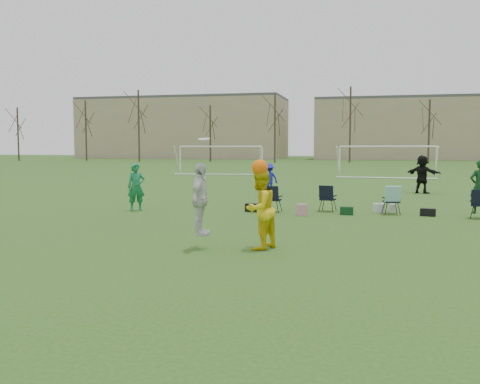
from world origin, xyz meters
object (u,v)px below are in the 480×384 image
(fielder_blue, at_px, (269,179))
(goal_left, at_px, (221,152))
(center_contest, at_px, (239,204))
(fielder_black, at_px, (422,174))
(goal_mid, at_px, (387,153))
(fielder_green_near, at_px, (136,187))

(fielder_blue, xyz_separation_m, goal_left, (-7.65, 18.65, 1.16))
(center_contest, bearing_deg, fielder_black, 71.29)
(goal_left, bearing_deg, center_contest, -78.99)
(center_contest, bearing_deg, goal_mid, 81.95)
(center_contest, distance_m, goal_left, 34.70)
(goal_left, bearing_deg, goal_mid, -13.13)
(fielder_black, height_order, goal_left, goal_left)
(center_contest, distance_m, goal_mid, 31.67)
(fielder_green_near, relative_size, center_contest, 0.68)
(goal_mid, bearing_deg, fielder_green_near, -107.60)
(center_contest, xyz_separation_m, goal_left, (-9.57, 33.34, 0.88))
(fielder_blue, xyz_separation_m, fielder_black, (7.58, 2.02, 0.21))
(goal_left, xyz_separation_m, goal_mid, (14.00, -2.00, 0.00))
(fielder_black, xyz_separation_m, center_contest, (-5.66, -16.72, 0.07))
(fielder_green_near, height_order, center_contest, center_contest)
(fielder_black, height_order, goal_mid, goal_mid)
(fielder_green_near, distance_m, center_contest, 8.40)
(fielder_blue, distance_m, goal_left, 20.19)
(fielder_black, bearing_deg, center_contest, 105.20)
(fielder_blue, height_order, goal_mid, goal_mid)
(goal_left, relative_size, goal_mid, 1.00)
(fielder_blue, bearing_deg, fielder_black, 155.11)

